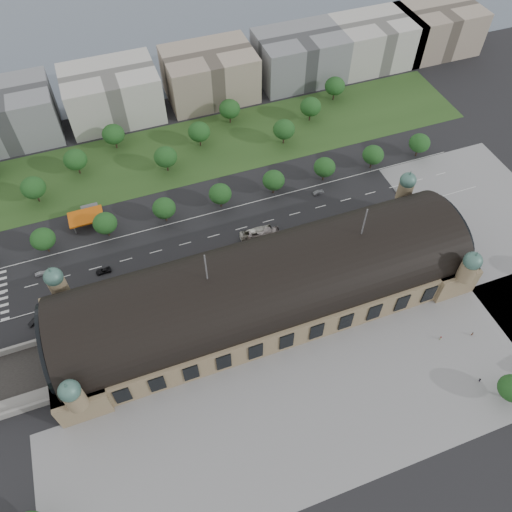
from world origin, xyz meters
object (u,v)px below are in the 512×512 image
object	(u,v)px
bus_east	(256,233)
pedestrian_1	(472,334)
parked_car_6	(160,285)
parked_car_2	(143,287)
parked_car_1	(89,302)
pedestrian_4	(479,380)
traffic_car_1	(41,274)
bus_west	(216,254)
pedestrian_0	(441,338)
parked_car_4	(159,285)
petrol_station	(88,213)
traffic_car_4	(251,242)
bus_mid	(264,234)
traffic_car_2	(103,271)
traffic_car_5	(319,192)
parked_car_3	(97,302)
parked_car_5	(119,292)
parked_car_0	(34,321)
traffic_car_6	(400,189)

from	to	relation	value
bus_east	pedestrian_1	xyz separation A→B (m)	(55.20, -69.24, -0.91)
parked_car_6	parked_car_2	bearing A→B (deg)	-139.89
parked_car_1	pedestrian_1	size ratio (longest dim) A/B	2.64
pedestrian_4	traffic_car_1	bearing A→B (deg)	-102.89
bus_west	pedestrian_0	xyz separation A→B (m)	(62.53, -61.76, -0.91)
parked_car_2	parked_car_4	distance (m)	6.20
petrol_station	parked_car_1	xyz separation A→B (m)	(-6.46, -42.79, -2.24)
parked_car_1	pedestrian_4	distance (m)	138.13
bus_east	traffic_car_4	bearing A→B (deg)	133.90
traffic_car_1	pedestrian_4	world-z (taller)	pedestrian_4
parked_car_4	pedestrian_1	world-z (taller)	pedestrian_1
bus_mid	pedestrian_4	size ratio (longest dim) A/B	7.81
bus_west	traffic_car_2	bearing A→B (deg)	76.87
traffic_car_4	parked_car_1	xyz separation A→B (m)	(-65.66, -6.71, -0.00)
parked_car_4	parked_car_6	world-z (taller)	parked_car_4
petrol_station	pedestrian_1	xyz separation A→B (m)	(117.48, -102.53, -1.98)
parked_car_1	pedestrian_0	xyz separation A→B (m)	(112.62, -57.25, 0.19)
traffic_car_5	pedestrian_4	size ratio (longest dim) A/B	2.88
parked_car_4	traffic_car_2	bearing A→B (deg)	-151.73
parked_car_6	pedestrian_4	size ratio (longest dim) A/B	2.59
petrol_station	parked_car_4	size ratio (longest dim) A/B	2.99
traffic_car_5	bus_east	xyz separation A→B (m)	(-34.07, -13.61, 1.07)
traffic_car_5	petrol_station	bearing A→B (deg)	74.47
parked_car_2	traffic_car_1	bearing A→B (deg)	-148.90
bus_mid	pedestrian_0	size ratio (longest dim) A/B	7.42
traffic_car_4	bus_east	distance (m)	4.33
parked_car_1	parked_car_2	distance (m)	19.81
parked_car_1	pedestrian_0	size ratio (longest dim) A/B	2.84
traffic_car_5	parked_car_3	distance (m)	103.15
bus_mid	parked_car_4	bearing A→B (deg)	107.47
pedestrian_1	parked_car_2	bearing A→B (deg)	114.10
petrol_station	pedestrian_0	xyz separation A→B (m)	(106.16, -100.04, -2.05)
parked_car_2	bus_mid	world-z (taller)	bus_mid
pedestrian_4	parked_car_3	bearing A→B (deg)	-100.32
pedestrian_0	traffic_car_5	bearing A→B (deg)	101.04
bus_east	pedestrian_1	bearing A→B (deg)	-139.80
parked_car_5	parked_car_0	bearing A→B (deg)	-123.54
traffic_car_1	bus_mid	xyz separation A→B (m)	(86.89, -11.51, 1.15)
parked_car_1	parked_car_3	distance (m)	2.68
parked_car_6	bus_east	distance (m)	44.10
traffic_car_6	parked_car_4	bearing A→B (deg)	-90.79
parked_car_2	pedestrian_1	distance (m)	120.01
traffic_car_6	parked_car_2	size ratio (longest dim) A/B	0.95
parked_car_4	parked_car_0	bearing A→B (deg)	-114.81
parked_car_6	bus_mid	size ratio (longest dim) A/B	0.33
traffic_car_2	pedestrian_1	distance (m)	137.32
traffic_car_6	pedestrian_0	world-z (taller)	pedestrian_0
bus_mid	parked_car_6	bearing A→B (deg)	107.52
traffic_car_2	parked_car_3	distance (m)	14.25
petrol_station	bus_west	bearing A→B (deg)	-41.27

